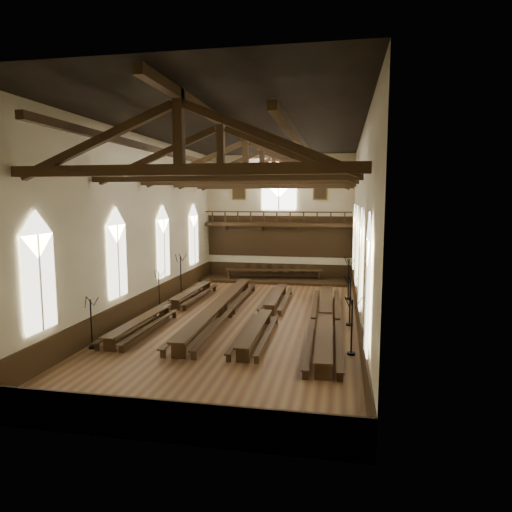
# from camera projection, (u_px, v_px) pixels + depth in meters

# --- Properties ---
(ground) EXTENTS (26.00, 26.00, 0.00)m
(ground) POSITION_uv_depth(u_px,v_px,m) (246.00, 318.00, 24.96)
(ground) COLOR brown
(ground) RESTS_ON ground
(room_walls) EXTENTS (26.00, 26.00, 26.00)m
(room_walls) POSITION_uv_depth(u_px,v_px,m) (246.00, 199.00, 24.15)
(room_walls) COLOR beige
(room_walls) RESTS_ON ground
(wainscot_band) EXTENTS (12.00, 26.00, 1.20)m
(wainscot_band) POSITION_uv_depth(u_px,v_px,m) (246.00, 307.00, 24.89)
(wainscot_band) COLOR #35230F
(wainscot_band) RESTS_ON ground
(side_windows) EXTENTS (11.85, 19.80, 4.50)m
(side_windows) POSITION_uv_depth(u_px,v_px,m) (246.00, 250.00, 24.49)
(side_windows) COLOR white
(side_windows) RESTS_ON room_walls
(end_window) EXTENTS (2.80, 0.12, 3.80)m
(end_window) POSITION_uv_depth(u_px,v_px,m) (279.00, 189.00, 36.63)
(end_window) COLOR white
(end_window) RESTS_ON room_walls
(minstrels_gallery) EXTENTS (11.80, 1.24, 3.70)m
(minstrels_gallery) POSITION_uv_depth(u_px,v_px,m) (278.00, 231.00, 36.82)
(minstrels_gallery) COLOR #322110
(minstrels_gallery) RESTS_ON room_walls
(portraits) EXTENTS (7.75, 0.09, 1.45)m
(portraits) POSITION_uv_depth(u_px,v_px,m) (279.00, 191.00, 36.65)
(portraits) COLOR brown
(portraits) RESTS_ON room_walls
(roof_trusses) EXTENTS (11.70, 25.70, 2.80)m
(roof_trusses) POSITION_uv_depth(u_px,v_px,m) (246.00, 166.00, 23.93)
(roof_trusses) COLOR #322110
(roof_trusses) RESTS_ON room_walls
(refectory_row_a) EXTENTS (1.55, 13.84, 0.69)m
(refectory_row_a) POSITION_uv_depth(u_px,v_px,m) (170.00, 305.00, 25.81)
(refectory_row_a) COLOR #322110
(refectory_row_a) RESTS_ON ground
(refectory_row_b) EXTENTS (1.74, 14.76, 0.79)m
(refectory_row_b) POSITION_uv_depth(u_px,v_px,m) (220.00, 306.00, 25.42)
(refectory_row_b) COLOR #322110
(refectory_row_b) RESTS_ON ground
(refectory_row_c) EXTENTS (1.46, 13.82, 0.69)m
(refectory_row_c) POSITION_uv_depth(u_px,v_px,m) (267.00, 311.00, 24.57)
(refectory_row_c) COLOR #322110
(refectory_row_c) RESTS_ON ground
(refectory_row_d) EXTENTS (1.68, 14.46, 0.75)m
(refectory_row_d) POSITION_uv_depth(u_px,v_px,m) (325.00, 317.00, 23.08)
(refectory_row_d) COLOR #322110
(refectory_row_d) RESTS_ON ground
(dais) EXTENTS (11.40, 3.06, 0.20)m
(dais) POSITION_uv_depth(u_px,v_px,m) (274.00, 280.00, 36.10)
(dais) COLOR #35230F
(dais) RESTS_ON ground
(high_table) EXTENTS (7.75, 1.83, 0.72)m
(high_table) POSITION_uv_depth(u_px,v_px,m) (274.00, 271.00, 36.01)
(high_table) COLOR #322110
(high_table) RESTS_ON dais
(high_chairs) EXTENTS (5.90, 0.50, 1.03)m
(high_chairs) POSITION_uv_depth(u_px,v_px,m) (275.00, 270.00, 36.75)
(high_chairs) COLOR #322110
(high_chairs) RESTS_ON dais
(candelabrum_left_near) EXTENTS (0.67, 0.70, 2.31)m
(candelabrum_left_near) POSITION_uv_depth(u_px,v_px,m) (92.00, 333.00, 19.82)
(candelabrum_left_near) COLOR black
(candelabrum_left_near) RESTS_ON ground
(candelabrum_left_mid) EXTENTS (0.62, 0.71, 2.32)m
(candelabrum_left_mid) POSITION_uv_depth(u_px,v_px,m) (159.00, 297.00, 27.12)
(candelabrum_left_mid) COLOR black
(candelabrum_left_mid) RESTS_ON ground
(candelabrum_left_far) EXTENTS (0.82, 0.85, 2.84)m
(candelabrum_left_far) POSITION_uv_depth(u_px,v_px,m) (181.00, 283.00, 30.76)
(candelabrum_left_far) COLOR black
(candelabrum_left_far) RESTS_ON ground
(candelabrum_right_near) EXTENTS (0.75, 0.73, 2.49)m
(candelabrum_right_near) POSITION_uv_depth(u_px,v_px,m) (351.00, 337.00, 19.02)
(candelabrum_right_near) COLOR black
(candelabrum_right_near) RESTS_ON ground
(candelabrum_right_mid) EXTENTS (0.78, 0.74, 2.58)m
(candelabrum_right_mid) POSITION_uv_depth(u_px,v_px,m) (350.00, 311.00, 23.41)
(candelabrum_right_mid) COLOR black
(candelabrum_right_mid) RESTS_ON ground
(candelabrum_right_far) EXTENTS (0.81, 0.85, 2.82)m
(candelabrum_right_far) POSITION_uv_depth(u_px,v_px,m) (348.00, 286.00, 29.47)
(candelabrum_right_far) COLOR black
(candelabrum_right_far) RESTS_ON ground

